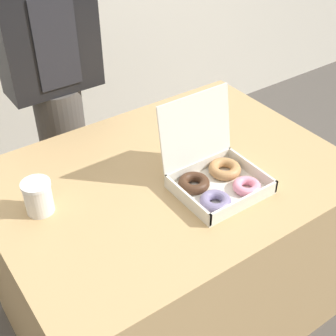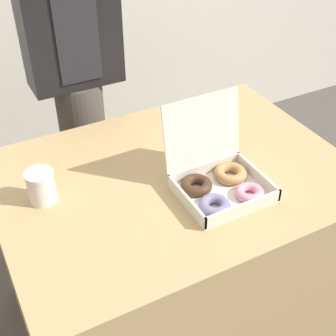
% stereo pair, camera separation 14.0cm
% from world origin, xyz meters
% --- Properties ---
extents(ground_plane, '(14.00, 14.00, 0.00)m').
position_xyz_m(ground_plane, '(0.00, 0.00, 0.00)').
color(ground_plane, '#4C4742').
extents(table, '(1.20, 0.88, 0.77)m').
position_xyz_m(table, '(0.00, 0.00, 0.38)').
color(table, tan).
rests_on(table, ground_plane).
extents(donut_box, '(0.28, 0.29, 0.28)m').
position_xyz_m(donut_box, '(0.08, -0.14, 0.81)').
color(donut_box, silver).
rests_on(donut_box, table).
extents(coffee_cup, '(0.09, 0.09, 0.11)m').
position_xyz_m(coffee_cup, '(-0.43, 0.07, 0.82)').
color(coffee_cup, silver).
rests_on(coffee_cup, table).
extents(person_customer, '(0.38, 0.24, 1.64)m').
position_xyz_m(person_customer, '(-0.11, 0.66, 0.93)').
color(person_customer, '#4C4742').
rests_on(person_customer, ground_plane).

